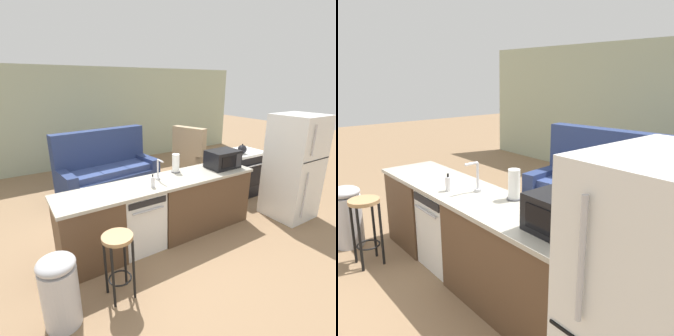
# 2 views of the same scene
# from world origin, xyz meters

# --- Properties ---
(ground_plane) EXTENTS (24.00, 24.00, 0.00)m
(ground_plane) POSITION_xyz_m (0.00, 0.00, 0.00)
(ground_plane) COLOR #896B4C
(kitchen_counter) EXTENTS (2.94, 0.66, 0.90)m
(kitchen_counter) POSITION_xyz_m (0.24, 0.00, 0.42)
(kitchen_counter) COLOR brown
(kitchen_counter) RESTS_ON ground_plane
(dishwasher) EXTENTS (0.58, 0.61, 0.84)m
(dishwasher) POSITION_xyz_m (-0.25, -0.00, 0.42)
(dishwasher) COLOR white
(dishwasher) RESTS_ON ground_plane
(microwave) EXTENTS (0.50, 0.37, 0.28)m
(microwave) POSITION_xyz_m (1.26, -0.00, 1.04)
(microwave) COLOR black
(microwave) RESTS_ON kitchen_counter
(sink_faucet) EXTENTS (0.07, 0.18, 0.30)m
(sink_faucet) POSITION_xyz_m (0.11, 0.06, 1.03)
(sink_faucet) COLOR silver
(sink_faucet) RESTS_ON kitchen_counter
(paper_towel_roll) EXTENTS (0.14, 0.14, 0.28)m
(paper_towel_roll) POSITION_xyz_m (0.50, 0.21, 1.04)
(paper_towel_roll) COLOR #4C4C51
(paper_towel_roll) RESTS_ON kitchen_counter
(soap_bottle) EXTENTS (0.06, 0.06, 0.18)m
(soap_bottle) POSITION_xyz_m (-0.08, -0.13, 0.97)
(soap_bottle) COLOR silver
(soap_bottle) RESTS_ON kitchen_counter
(bar_stool) EXTENTS (0.32, 0.32, 0.74)m
(bar_stool) POSITION_xyz_m (-0.83, -0.72, 0.54)
(bar_stool) COLOR tan
(bar_stool) RESTS_ON ground_plane
(trash_bin) EXTENTS (0.35, 0.35, 0.74)m
(trash_bin) POSITION_xyz_m (-1.42, -0.75, 0.38)
(trash_bin) COLOR #B7B7BC
(trash_bin) RESTS_ON ground_plane
(couch) EXTENTS (2.09, 1.13, 1.27)m
(couch) POSITION_xyz_m (0.09, 2.19, 0.39)
(couch) COLOR navy
(couch) RESTS_ON ground_plane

